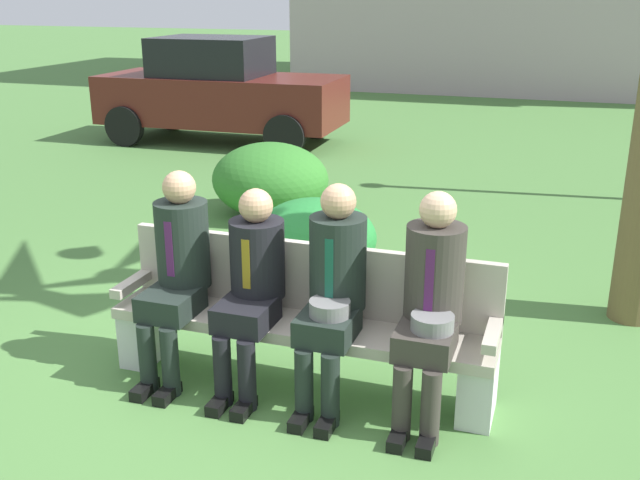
{
  "coord_description": "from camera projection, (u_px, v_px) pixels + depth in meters",
  "views": [
    {
      "loc": [
        1.75,
        -3.85,
        2.39
      ],
      "look_at": [
        0.29,
        0.42,
        0.85
      ],
      "focal_mm": 41.16,
      "sensor_mm": 36.0,
      "label": 1
    }
  ],
  "objects": [
    {
      "name": "shrub_mid_lawn",
      "position": [
        270.0,
        180.0,
        8.08
      ],
      "size": [
        1.3,
        1.19,
        0.81
      ],
      "primitive_type": "ellipsoid",
      "color": "#33782A",
      "rests_on": "ground"
    },
    {
      "name": "park_bench",
      "position": [
        303.0,
        318.0,
        4.6
      ],
      "size": [
        2.42,
        0.44,
        0.9
      ],
      "color": "#B7AD9E",
      "rests_on": "ground"
    },
    {
      "name": "parked_car_near",
      "position": [
        220.0,
        91.0,
        11.88
      ],
      "size": [
        3.94,
        1.78,
        1.68
      ],
      "color": "#591E19",
      "rests_on": "ground"
    },
    {
      "name": "seated_man_rightmost",
      "position": [
        431.0,
        298.0,
        4.13
      ],
      "size": [
        0.34,
        0.72,
        1.35
      ],
      "color": "#38332D",
      "rests_on": "ground"
    },
    {
      "name": "ground_plane",
      "position": [
        257.0,
        379.0,
        4.76
      ],
      "size": [
        80.0,
        80.0,
        0.0
      ],
      "primitive_type": "plane",
      "color": "#4A7A3B"
    },
    {
      "name": "seated_man_centerleft",
      "position": [
        252.0,
        281.0,
        4.47
      ],
      "size": [
        0.34,
        0.72,
        1.27
      ],
      "color": "black",
      "rests_on": "ground"
    },
    {
      "name": "shrub_near_bench",
      "position": [
        315.0,
        237.0,
        6.42
      ],
      "size": [
        1.08,
        0.99,
        0.68
      ],
      "primitive_type": "ellipsoid",
      "color": "#267D35",
      "rests_on": "ground"
    },
    {
      "name": "seated_man_centerright",
      "position": [
        333.0,
        286.0,
        4.31
      ],
      "size": [
        0.34,
        0.72,
        1.34
      ],
      "color": "#1E2823",
      "rests_on": "ground"
    },
    {
      "name": "seated_man_leftmost",
      "position": [
        177.0,
        265.0,
        4.63
      ],
      "size": [
        0.34,
        0.72,
        1.34
      ],
      "color": "#1E2823",
      "rests_on": "ground"
    }
  ]
}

